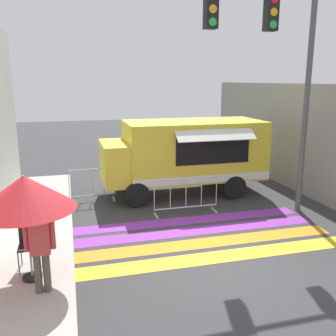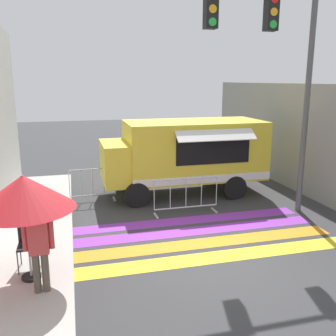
{
  "view_description": "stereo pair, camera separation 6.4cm",
  "coord_description": "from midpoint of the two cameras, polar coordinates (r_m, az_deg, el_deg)",
  "views": [
    {
      "loc": [
        -3.12,
        -6.97,
        3.83
      ],
      "look_at": [
        -0.43,
        3.08,
        1.37
      ],
      "focal_mm": 40.0,
      "sensor_mm": 36.0,
      "label": 1
    },
    {
      "loc": [
        -3.06,
        -6.99,
        3.83
      ],
      "look_at": [
        -0.43,
        3.08,
        1.37
      ],
      "focal_mm": 40.0,
      "sensor_mm": 36.0,
      "label": 2
    }
  ],
  "objects": [
    {
      "name": "ground_plane",
      "position": [
        8.54,
        8.47,
        -13.5
      ],
      "size": [
        60.0,
        60.0,
        0.0
      ],
      "primitive_type": "plane",
      "color": "#38383A"
    },
    {
      "name": "concrete_wall_right",
      "position": [
        12.75,
        22.72,
        3.35
      ],
      "size": [
        0.2,
        16.0,
        3.71
      ],
      "color": "gray",
      "rests_on": "ground_plane"
    },
    {
      "name": "crosswalk_painted",
      "position": [
        9.58,
        5.55,
        -10.32
      ],
      "size": [
        6.4,
        2.84,
        0.01
      ],
      "color": "yellow",
      "rests_on": "ground_plane"
    },
    {
      "name": "food_truck",
      "position": [
        12.61,
        2.32,
        2.43
      ],
      "size": [
        5.39,
        2.64,
        2.49
      ],
      "color": "yellow",
      "rests_on": "ground_plane"
    },
    {
      "name": "traffic_signal_pole",
      "position": [
        10.75,
        15.72,
        16.87
      ],
      "size": [
        3.88,
        0.29,
        6.39
      ],
      "color": "#515456",
      "rests_on": "ground_plane"
    },
    {
      "name": "patio_umbrella",
      "position": [
        7.22,
        -20.89,
        -3.52
      ],
      "size": [
        1.82,
        1.82,
        2.03
      ],
      "color": "black",
      "rests_on": "sidewalk_left"
    },
    {
      "name": "folding_chair",
      "position": [
        8.08,
        -20.09,
        -10.23
      ],
      "size": [
        0.46,
        0.46,
        0.94
      ],
      "rotation": [
        0.0,
        0.0,
        -0.28
      ],
      "color": "#4C4C51",
      "rests_on": "sidewalk_left"
    },
    {
      "name": "vendor_person",
      "position": [
        6.98,
        -18.83,
        -11.13
      ],
      "size": [
        0.53,
        0.21,
        1.56
      ],
      "rotation": [
        0.0,
        0.0,
        -0.03
      ],
      "color": "brown",
      "rests_on": "sidewalk_left"
    },
    {
      "name": "barricade_front",
      "position": [
        10.92,
        2.92,
        -4.31
      ],
      "size": [
        1.92,
        0.44,
        1.08
      ],
      "color": "#B7BABF",
      "rests_on": "ground_plane"
    },
    {
      "name": "barricade_side",
      "position": [
        12.26,
        -11.25,
        -2.66
      ],
      "size": [
        1.47,
        0.44,
        1.08
      ],
      "color": "#B7BABF",
      "rests_on": "ground_plane"
    }
  ]
}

